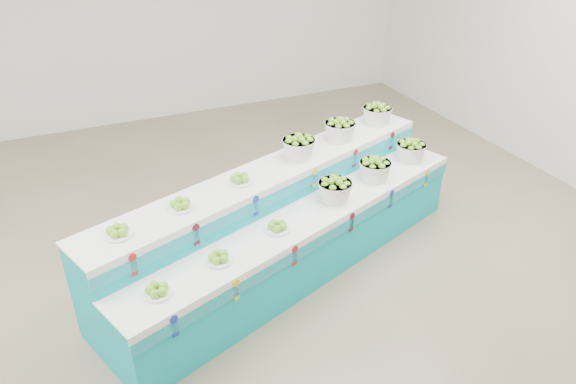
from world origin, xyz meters
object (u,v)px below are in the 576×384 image
object	(u,v)px
basket_upper_right	(377,114)
display_stand	(288,223)
plate_upper_mid	(180,204)
basket_lower_left	(335,189)

from	to	relation	value
basket_upper_right	display_stand	bearing A→B (deg)	-151.38
plate_upper_mid	display_stand	bearing A→B (deg)	6.37
display_stand	plate_upper_mid	world-z (taller)	plate_upper_mid
plate_upper_mid	basket_upper_right	bearing A→B (deg)	20.04
plate_upper_mid	basket_lower_left	bearing A→B (deg)	0.63
display_stand	basket_upper_right	world-z (taller)	basket_upper_right
display_stand	basket_lower_left	bearing A→B (deg)	-32.59
display_stand	plate_upper_mid	distance (m)	1.23
display_stand	basket_upper_right	xyz separation A→B (m)	(1.53, 0.83, 0.63)
display_stand	plate_upper_mid	size ratio (longest dim) A/B	17.91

